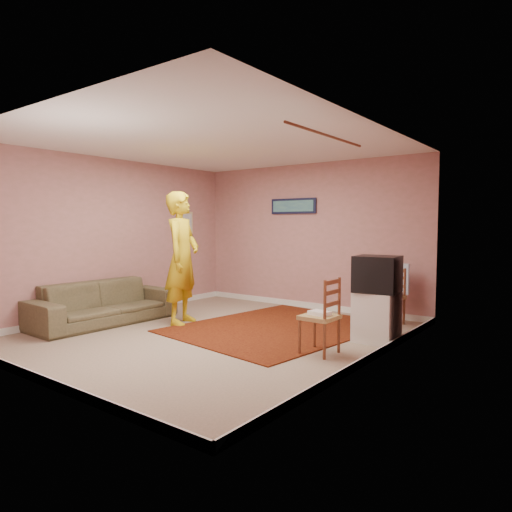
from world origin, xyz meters
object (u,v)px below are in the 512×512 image
Objects in this scene: chair_a at (390,290)px; chair_b at (320,307)px; sofa at (104,303)px; person at (182,258)px; crt_tv at (377,274)px; tv_cabinet at (377,317)px.

chair_a is 0.95× the size of chair_b.
sofa is at bearing -80.56° from chair_b.
chair_a is 3.18m from person.
crt_tv reaches higher than chair_b.
person is at bearing -165.33° from tv_cabinet.
crt_tv is 2.90m from person.
tv_cabinet is at bearing 161.05° from chair_b.
tv_cabinet is 1.40× the size of chair_a.
person is at bearing -93.94° from chair_b.
person is at bearing -50.73° from sofa.
person reaches higher than crt_tv.
tv_cabinet reaches higher than sofa.
crt_tv is at bearing -174.18° from tv_cabinet.
sofa is at bearing -141.71° from chair_a.
person is (0.94, 0.73, 0.69)m from sofa.
sofa is (-3.75, -1.47, -0.00)m from tv_cabinet.
person is (-2.80, -0.73, 0.12)m from crt_tv.
tv_cabinet is 4.03m from sofa.
chair_b is at bearing -114.85° from crt_tv.
person reaches higher than tv_cabinet.
tv_cabinet is 0.30× the size of sofa.
crt_tv is at bearing -75.55° from chair_a.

